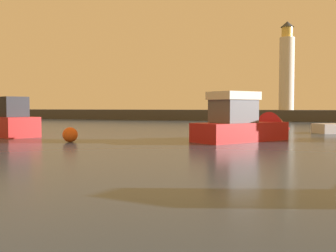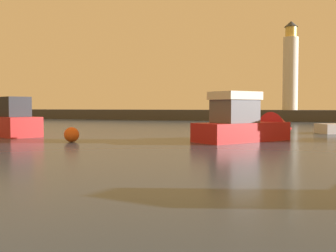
{
  "view_description": "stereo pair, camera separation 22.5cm",
  "coord_description": "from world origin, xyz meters",
  "px_view_note": "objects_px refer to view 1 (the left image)",
  "views": [
    {
      "loc": [
        6.69,
        -0.95,
        2.29
      ],
      "look_at": [
        0.92,
        17.43,
        1.37
      ],
      "focal_mm": 43.16,
      "sensor_mm": 36.0,
      "label": 1
    },
    {
      "loc": [
        6.91,
        -0.88,
        2.29
      ],
      "look_at": [
        0.92,
        17.43,
        1.37
      ],
      "focal_mm": 43.16,
      "sensor_mm": 36.0,
      "label": 2
    }
  ],
  "objects_px": {
    "motorboat_2": "(1,123)",
    "mooring_buoy": "(70,135)",
    "motorboat_3": "(251,125)",
    "lighthouse": "(287,68)"
  },
  "relations": [
    {
      "from": "motorboat_3",
      "to": "mooring_buoy",
      "type": "bearing_deg",
      "value": -155.44
    },
    {
      "from": "motorboat_3",
      "to": "mooring_buoy",
      "type": "height_order",
      "value": "motorboat_3"
    },
    {
      "from": "lighthouse",
      "to": "motorboat_3",
      "type": "distance_m",
      "value": 41.12
    },
    {
      "from": "motorboat_2",
      "to": "mooring_buoy",
      "type": "distance_m",
      "value": 9.74
    },
    {
      "from": "motorboat_2",
      "to": "motorboat_3",
      "type": "xyz_separation_m",
      "value": [
        19.79,
        0.9,
        0.03
      ]
    },
    {
      "from": "lighthouse",
      "to": "motorboat_3",
      "type": "bearing_deg",
      "value": -92.07
    },
    {
      "from": "mooring_buoy",
      "to": "motorboat_3",
      "type": "bearing_deg",
      "value": 24.56
    },
    {
      "from": "motorboat_2",
      "to": "mooring_buoy",
      "type": "xyz_separation_m",
      "value": [
        8.81,
        -4.11,
        -0.53
      ]
    },
    {
      "from": "lighthouse",
      "to": "mooring_buoy",
      "type": "bearing_deg",
      "value": -105.31
    },
    {
      "from": "mooring_buoy",
      "to": "lighthouse",
      "type": "bearing_deg",
      "value": 74.69
    }
  ]
}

